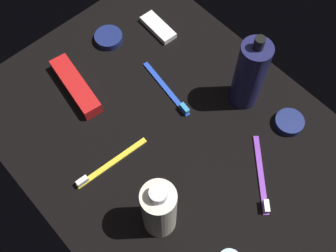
{
  "coord_description": "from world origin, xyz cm",
  "views": [
    {
      "loc": [
        -31.34,
        28.54,
        84.72
      ],
      "look_at": [
        0.0,
        0.0,
        3.0
      ],
      "focal_mm": 44.68,
      "sensor_mm": 36.0,
      "label": 1
    }
  ],
  "objects_px": {
    "cream_tin_left": "(289,122)",
    "toothbrush_blue": "(169,91)",
    "bodywash_bottle": "(159,210)",
    "toothpaste_box_red": "(76,86)",
    "toothbrush_purple": "(262,178)",
    "lotion_bottle": "(250,74)",
    "toothbrush_yellow": "(108,165)",
    "snack_bar_white": "(158,27)",
    "cream_tin_right": "(109,38)"
  },
  "relations": [
    {
      "from": "cream_tin_left",
      "to": "toothbrush_blue",
      "type": "bearing_deg",
      "value": 30.21
    },
    {
      "from": "toothbrush_blue",
      "to": "bodywash_bottle",
      "type": "bearing_deg",
      "value": 134.35
    },
    {
      "from": "toothpaste_box_red",
      "to": "bodywash_bottle",
      "type": "bearing_deg",
      "value": 178.04
    },
    {
      "from": "toothbrush_blue",
      "to": "toothbrush_purple",
      "type": "distance_m",
      "value": 0.3
    },
    {
      "from": "lotion_bottle",
      "to": "toothbrush_yellow",
      "type": "xyz_separation_m",
      "value": [
        0.08,
        0.35,
        -0.09
      ]
    },
    {
      "from": "lotion_bottle",
      "to": "snack_bar_white",
      "type": "height_order",
      "value": "lotion_bottle"
    },
    {
      "from": "toothbrush_yellow",
      "to": "toothpaste_box_red",
      "type": "relative_size",
      "value": 1.02
    },
    {
      "from": "toothbrush_blue",
      "to": "snack_bar_white",
      "type": "height_order",
      "value": "toothbrush_blue"
    },
    {
      "from": "cream_tin_left",
      "to": "toothbrush_yellow",
      "type": "bearing_deg",
      "value": 61.92
    },
    {
      "from": "snack_bar_white",
      "to": "cream_tin_right",
      "type": "bearing_deg",
      "value": 66.62
    },
    {
      "from": "bodywash_bottle",
      "to": "toothbrush_blue",
      "type": "bearing_deg",
      "value": -45.65
    },
    {
      "from": "toothbrush_blue",
      "to": "toothbrush_purple",
      "type": "height_order",
      "value": "same"
    },
    {
      "from": "toothpaste_box_red",
      "to": "cream_tin_right",
      "type": "distance_m",
      "value": 0.16
    },
    {
      "from": "cream_tin_right",
      "to": "bodywash_bottle",
      "type": "bearing_deg",
      "value": 153.71
    },
    {
      "from": "lotion_bottle",
      "to": "toothbrush_purple",
      "type": "distance_m",
      "value": 0.22
    },
    {
      "from": "bodywash_bottle",
      "to": "toothbrush_blue",
      "type": "height_order",
      "value": "bodywash_bottle"
    },
    {
      "from": "bodywash_bottle",
      "to": "toothpaste_box_red",
      "type": "relative_size",
      "value": 1.06
    },
    {
      "from": "toothbrush_purple",
      "to": "toothpaste_box_red",
      "type": "relative_size",
      "value": 0.82
    },
    {
      "from": "toothbrush_blue",
      "to": "toothbrush_yellow",
      "type": "relative_size",
      "value": 1.0
    },
    {
      "from": "cream_tin_right",
      "to": "cream_tin_left",
      "type": "bearing_deg",
      "value": -162.02
    },
    {
      "from": "toothbrush_blue",
      "to": "toothbrush_yellow",
      "type": "bearing_deg",
      "value": 102.79
    },
    {
      "from": "bodywash_bottle",
      "to": "toothbrush_blue",
      "type": "relative_size",
      "value": 1.03
    },
    {
      "from": "bodywash_bottle",
      "to": "toothbrush_yellow",
      "type": "distance_m",
      "value": 0.18
    },
    {
      "from": "lotion_bottle",
      "to": "toothpaste_box_red",
      "type": "bearing_deg",
      "value": 44.56
    },
    {
      "from": "toothbrush_blue",
      "to": "cream_tin_right",
      "type": "height_order",
      "value": "toothbrush_blue"
    },
    {
      "from": "toothbrush_purple",
      "to": "cream_tin_right",
      "type": "distance_m",
      "value": 0.51
    },
    {
      "from": "lotion_bottle",
      "to": "toothbrush_blue",
      "type": "relative_size",
      "value": 1.2
    },
    {
      "from": "toothbrush_blue",
      "to": "toothbrush_purple",
      "type": "bearing_deg",
      "value": 179.76
    },
    {
      "from": "cream_tin_left",
      "to": "cream_tin_right",
      "type": "height_order",
      "value": "same"
    },
    {
      "from": "toothpaste_box_red",
      "to": "toothbrush_purple",
      "type": "bearing_deg",
      "value": -152.85
    },
    {
      "from": "bodywash_bottle",
      "to": "toothbrush_purple",
      "type": "bearing_deg",
      "value": -109.55
    },
    {
      "from": "snack_bar_white",
      "to": "cream_tin_right",
      "type": "height_order",
      "value": "cream_tin_right"
    },
    {
      "from": "toothbrush_purple",
      "to": "snack_bar_white",
      "type": "relative_size",
      "value": 1.38
    },
    {
      "from": "lotion_bottle",
      "to": "toothbrush_purple",
      "type": "relative_size",
      "value": 1.5
    },
    {
      "from": "toothbrush_purple",
      "to": "toothbrush_yellow",
      "type": "height_order",
      "value": "same"
    },
    {
      "from": "toothbrush_yellow",
      "to": "cream_tin_left",
      "type": "height_order",
      "value": "toothbrush_yellow"
    },
    {
      "from": "toothpaste_box_red",
      "to": "cream_tin_left",
      "type": "height_order",
      "value": "toothpaste_box_red"
    },
    {
      "from": "toothbrush_yellow",
      "to": "cream_tin_right",
      "type": "relative_size",
      "value": 2.55
    },
    {
      "from": "toothbrush_blue",
      "to": "toothpaste_box_red",
      "type": "relative_size",
      "value": 1.02
    },
    {
      "from": "toothbrush_purple",
      "to": "toothbrush_yellow",
      "type": "bearing_deg",
      "value": 42.43
    },
    {
      "from": "toothbrush_yellow",
      "to": "lotion_bottle",
      "type": "bearing_deg",
      "value": -102.72
    },
    {
      "from": "lotion_bottle",
      "to": "toothbrush_purple",
      "type": "xyz_separation_m",
      "value": [
        -0.17,
        0.12,
        -0.09
      ]
    },
    {
      "from": "lotion_bottle",
      "to": "bodywash_bottle",
      "type": "bearing_deg",
      "value": 104.46
    },
    {
      "from": "toothbrush_blue",
      "to": "snack_bar_white",
      "type": "distance_m",
      "value": 0.19
    },
    {
      "from": "toothbrush_blue",
      "to": "cream_tin_right",
      "type": "bearing_deg",
      "value": 1.84
    },
    {
      "from": "snack_bar_white",
      "to": "lotion_bottle",
      "type": "bearing_deg",
      "value": -174.87
    },
    {
      "from": "toothpaste_box_red",
      "to": "snack_bar_white",
      "type": "relative_size",
      "value": 1.69
    },
    {
      "from": "toothbrush_yellow",
      "to": "snack_bar_white",
      "type": "relative_size",
      "value": 1.73
    },
    {
      "from": "toothbrush_yellow",
      "to": "cream_tin_right",
      "type": "xyz_separation_m",
      "value": [
        0.27,
        -0.22,
        0.0
      ]
    },
    {
      "from": "bodywash_bottle",
      "to": "cream_tin_left",
      "type": "bearing_deg",
      "value": -94.8
    }
  ]
}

